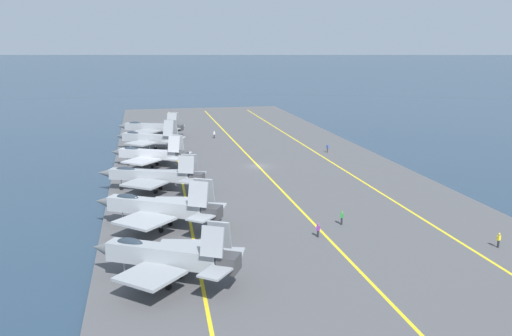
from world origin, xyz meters
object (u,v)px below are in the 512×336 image
at_px(parked_jet_nearest, 165,256).
at_px(parked_jet_second, 158,207).
at_px(parked_jet_fourth, 151,154).
at_px(crew_green_vest, 342,217).
at_px(parked_jet_fifth, 149,138).
at_px(parked_jet_third, 152,175).
at_px(parked_jet_sixth, 151,127).
at_px(crew_blue_vest, 328,148).
at_px(crew_purple_vest, 318,230).
at_px(crew_white_vest, 214,134).
at_px(crew_yellow_vest, 499,240).

bearing_deg(parked_jet_nearest, parked_jet_second, 0.41).
height_order(parked_jet_fourth, crew_green_vest, parked_jet_fourth).
bearing_deg(parked_jet_fifth, parked_jet_second, -179.78).
height_order(parked_jet_nearest, parked_jet_third, parked_jet_nearest).
bearing_deg(parked_jet_sixth, crew_blue_vest, -127.48).
bearing_deg(crew_green_vest, parked_jet_second, 81.73).
bearing_deg(crew_green_vest, parked_jet_fourth, 30.84).
height_order(parked_jet_third, crew_green_vest, parked_jet_third).
distance_m(parked_jet_fourth, crew_purple_vest, 45.74).
xyz_separation_m(parked_jet_nearest, parked_jet_fifth, (66.25, 0.31, -0.04)).
relative_size(parked_jet_sixth, crew_white_vest, 9.52).
bearing_deg(parked_jet_second, crew_purple_vest, -110.73).
xyz_separation_m(parked_jet_fifth, parked_jet_sixth, (17.53, -0.85, -0.36)).
distance_m(parked_jet_nearest, crew_blue_vest, 67.10).
bearing_deg(crew_yellow_vest, crew_blue_vest, 0.90).
distance_m(crew_purple_vest, crew_blue_vest, 50.90).
height_order(parked_jet_nearest, crew_blue_vest, parked_jet_nearest).
height_order(parked_jet_third, crew_purple_vest, parked_jet_third).
relative_size(parked_jet_fourth, crew_blue_vest, 8.18).
relative_size(parked_jet_nearest, crew_blue_vest, 8.10).
distance_m(parked_jet_third, crew_purple_vest, 30.68).
height_order(parked_jet_fifth, crew_green_vest, parked_jet_fifth).
bearing_deg(parked_jet_nearest, crew_blue_vest, -32.45).
xyz_separation_m(parked_jet_fifth, crew_white_vest, (12.48, -15.50, -1.79)).
bearing_deg(crew_purple_vest, parked_jet_fourth, 23.85).
xyz_separation_m(parked_jet_third, parked_jet_sixth, (50.48, -0.96, -0.18)).
relative_size(parked_jet_nearest, crew_green_vest, 8.29).
bearing_deg(crew_white_vest, parked_jet_second, 166.32).
relative_size(parked_jet_third, crew_purple_vest, 9.98).
xyz_separation_m(parked_jet_nearest, crew_blue_vest, (56.60, -35.99, -1.76)).
height_order(parked_jet_third, crew_yellow_vest, parked_jet_third).
relative_size(parked_jet_fourth, parked_jet_sixth, 0.92).
xyz_separation_m(parked_jet_second, crew_yellow_vest, (-14.28, -36.97, -1.83)).
height_order(parked_jet_sixth, crew_green_vest, parked_jet_sixth).
relative_size(parked_jet_nearest, crew_yellow_vest, 8.78).
bearing_deg(parked_jet_third, crew_blue_vest, -57.38).
distance_m(crew_green_vest, crew_yellow_vest, 18.12).
bearing_deg(parked_jet_third, crew_purple_vest, -142.72).
bearing_deg(crew_yellow_vest, parked_jet_fourth, 37.10).
xyz_separation_m(parked_jet_second, parked_jet_third, (17.47, 0.30, -0.21)).
bearing_deg(crew_yellow_vest, parked_jet_third, 49.58).
height_order(parked_jet_fourth, crew_white_vest, parked_jet_fourth).
relative_size(crew_green_vest, crew_yellow_vest, 1.06).
relative_size(crew_yellow_vest, crew_blue_vest, 0.92).
bearing_deg(parked_jet_fifth, crew_green_vest, -157.02).
height_order(parked_jet_second, crew_yellow_vest, parked_jet_second).
bearing_deg(crew_blue_vest, crew_purple_vest, 159.47).
height_order(parked_jet_fourth, parked_jet_sixth, parked_jet_fourth).
relative_size(parked_jet_third, parked_jet_sixth, 1.03).
relative_size(parked_jet_second, parked_jet_fourth, 1.09).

